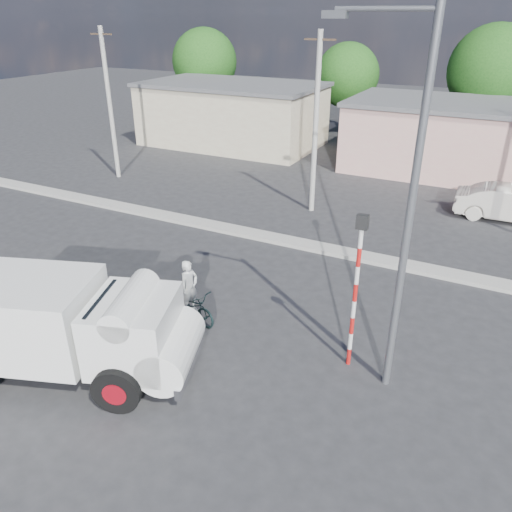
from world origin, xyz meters
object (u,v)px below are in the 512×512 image
at_px(traffic_pole, 356,281).
at_px(car_cream, 510,204).
at_px(truck, 66,325).
at_px(streetlight, 404,201).
at_px(bicycle, 191,305).
at_px(cyclist, 190,296).

bearing_deg(traffic_pole, car_cream, 76.24).
bearing_deg(truck, streetlight, 5.46).
distance_m(bicycle, streetlight, 7.44).
bearing_deg(traffic_pole, truck, -149.97).
xyz_separation_m(bicycle, streetlight, (5.97, -0.17, 4.43)).
bearing_deg(cyclist, truck, 173.75).
xyz_separation_m(cyclist, streetlight, (5.97, -0.17, 4.10)).
distance_m(truck, car_cream, 19.63).
xyz_separation_m(car_cream, streetlight, (-2.34, -13.71, 4.19)).
bearing_deg(bicycle, streetlight, -77.43).
height_order(traffic_pole, streetlight, streetlight).
bearing_deg(traffic_pole, cyclist, -178.53).
distance_m(cyclist, traffic_pole, 5.32).
bearing_deg(streetlight, bicycle, 178.36).
xyz_separation_m(truck, traffic_pole, (6.36, 3.67, 1.09)).
relative_size(bicycle, traffic_pole, 0.47).
distance_m(cyclist, car_cream, 15.89).
relative_size(cyclist, traffic_pole, 0.40).
distance_m(truck, cyclist, 3.84).
xyz_separation_m(truck, car_cream, (9.64, 17.08, -0.72)).
bearing_deg(truck, traffic_pole, 10.66).
bearing_deg(car_cream, bicycle, 145.82).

